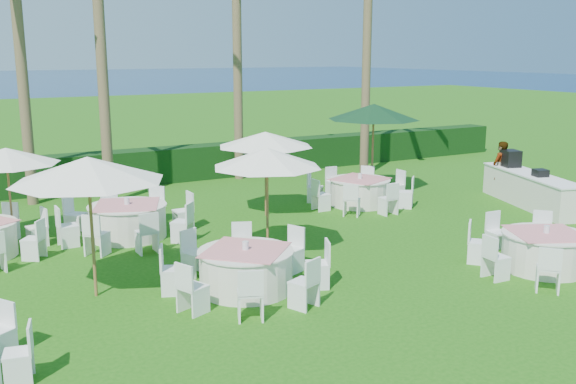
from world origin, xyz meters
name	(u,v)px	position (x,y,z in m)	size (l,w,h in m)	color
ground	(281,303)	(0.00, 0.00, 0.00)	(120.00, 120.00, 0.00)	#1B560E
hedge	(114,169)	(0.00, 12.00, 0.60)	(34.00, 1.00, 1.20)	black
banquet_table_b	(246,269)	(-0.29, 0.90, 0.43)	(3.15, 3.15, 0.98)	silver
banquet_table_c	(545,250)	(5.77, -1.06, 0.42)	(3.16, 3.16, 0.96)	silver
banquet_table_e	(128,220)	(-1.28, 5.60, 0.44)	(3.36, 3.36, 1.01)	silver
banquet_table_f	(360,191)	(5.78, 5.68, 0.42)	(3.18, 3.18, 0.97)	silver
umbrella_a	(88,169)	(-2.90, 2.01, 2.43)	(2.80, 2.80, 2.66)	brown
umbrella_b	(267,158)	(1.03, 2.55, 2.26)	(2.45, 2.45, 2.48)	brown
umbrella_c	(6,156)	(-3.82, 6.61, 2.10)	(2.46, 2.46, 2.30)	brown
umbrella_d	(265,139)	(2.71, 5.90, 2.17)	(2.68, 2.68, 2.38)	brown
umbrella_green	(374,112)	(7.08, 6.84, 2.66)	(2.96, 2.96, 2.91)	brown
buffet_table	(530,189)	(10.15, 3.10, 0.53)	(2.16, 4.31, 1.51)	silver
staff_person	(500,169)	(10.43, 4.57, 0.88)	(0.64, 0.42, 1.75)	gray
palm_b	(21,58)	(-2.83, 10.60, 4.34)	(4.34, 4.30, 7.79)	brown
palm_d	(237,53)	(4.36, 11.23, 4.49)	(4.39, 4.18, 8.08)	brown
palm_e	(367,52)	(8.71, 9.54, 4.54)	(4.28, 4.35, 8.18)	brown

